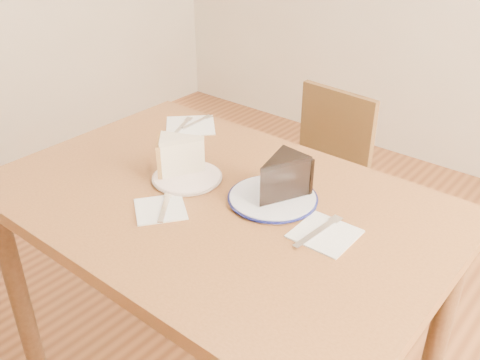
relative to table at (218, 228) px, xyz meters
name	(u,v)px	position (x,y,z in m)	size (l,w,h in m)	color
table	(218,228)	(0.00, 0.00, 0.00)	(1.20, 0.80, 0.75)	#4F2D15
chair_far	(314,182)	(-0.12, 0.71, -0.22)	(0.42, 0.42, 0.78)	#362210
plate_cream	(187,177)	(-0.13, 0.02, 0.10)	(0.19, 0.19, 0.01)	white
plate_navy	(273,198)	(0.12, 0.08, 0.10)	(0.22, 0.22, 0.01)	white
carrot_cake	(183,156)	(-0.15, 0.03, 0.16)	(0.08, 0.12, 0.10)	#F3E8C9
chocolate_cake	(278,181)	(0.13, 0.09, 0.16)	(0.10, 0.14, 0.10)	black
napkin_cream	(160,209)	(-0.07, -0.14, 0.10)	(0.12, 0.12, 0.00)	white
napkin_navy	(325,234)	(0.31, 0.04, 0.10)	(0.14, 0.14, 0.00)	white
napkin_spare	(190,126)	(-0.37, 0.29, 0.10)	(0.16, 0.16, 0.00)	white
fork_cream	(165,207)	(-0.06, -0.12, 0.10)	(0.01, 0.14, 0.00)	white
knife_navy	(318,232)	(0.29, 0.03, 0.10)	(0.02, 0.17, 0.00)	silver
fork_spare	(197,122)	(-0.37, 0.31, 0.10)	(0.01, 0.14, 0.00)	silver
knife_spare	(182,127)	(-0.38, 0.25, 0.10)	(0.01, 0.16, 0.00)	silver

